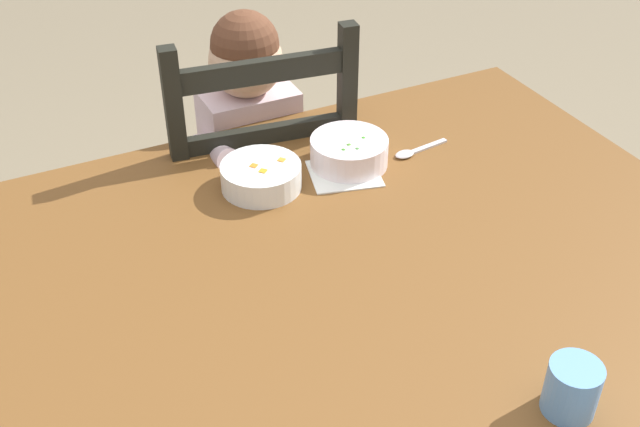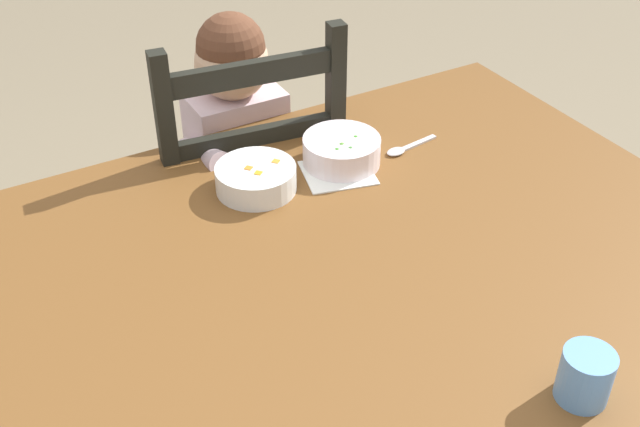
{
  "view_description": "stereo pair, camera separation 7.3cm",
  "coord_description": "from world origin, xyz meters",
  "px_view_note": "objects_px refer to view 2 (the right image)",
  "views": [
    {
      "loc": [
        -0.44,
        -0.96,
        1.61
      ],
      "look_at": [
        0.06,
        0.08,
        0.77
      ],
      "focal_mm": 44.3,
      "sensor_mm": 36.0,
      "label": 1
    },
    {
      "loc": [
        -0.51,
        -0.92,
        1.61
      ],
      "look_at": [
        0.06,
        0.08,
        0.77
      ],
      "focal_mm": 44.3,
      "sensor_mm": 36.0,
      "label": 2
    }
  ],
  "objects_px": {
    "dining_table": "(312,306)",
    "dining_chair": "(243,207)",
    "spoon": "(403,149)",
    "drinking_cup": "(585,376)",
    "child_figure": "(242,148)",
    "bowl_of_peas": "(342,150)",
    "bowl_of_carrots": "(256,178)"
  },
  "relations": [
    {
      "from": "child_figure",
      "to": "bowl_of_peas",
      "type": "bearing_deg",
      "value": -71.29
    },
    {
      "from": "dining_table",
      "to": "bowl_of_peas",
      "type": "bearing_deg",
      "value": 51.07
    },
    {
      "from": "bowl_of_peas",
      "to": "spoon",
      "type": "bearing_deg",
      "value": -8.59
    },
    {
      "from": "drinking_cup",
      "to": "dining_chair",
      "type": "bearing_deg",
      "value": 94.65
    },
    {
      "from": "bowl_of_carrots",
      "to": "dining_chair",
      "type": "bearing_deg",
      "value": 72.73
    },
    {
      "from": "child_figure",
      "to": "drinking_cup",
      "type": "bearing_deg",
      "value": -85.7
    },
    {
      "from": "bowl_of_carrots",
      "to": "spoon",
      "type": "distance_m",
      "value": 0.34
    },
    {
      "from": "dining_table",
      "to": "bowl_of_peas",
      "type": "height_order",
      "value": "bowl_of_peas"
    },
    {
      "from": "bowl_of_peas",
      "to": "bowl_of_carrots",
      "type": "height_order",
      "value": "bowl_of_peas"
    },
    {
      "from": "dining_table",
      "to": "dining_chair",
      "type": "bearing_deg",
      "value": 78.22
    },
    {
      "from": "bowl_of_carrots",
      "to": "drinking_cup",
      "type": "distance_m",
      "value": 0.74
    },
    {
      "from": "spoon",
      "to": "drinking_cup",
      "type": "height_order",
      "value": "drinking_cup"
    },
    {
      "from": "dining_table",
      "to": "child_figure",
      "type": "height_order",
      "value": "child_figure"
    },
    {
      "from": "dining_chair",
      "to": "drinking_cup",
      "type": "xyz_separation_m",
      "value": [
        0.08,
        -1.01,
        0.3
      ]
    },
    {
      "from": "dining_chair",
      "to": "spoon",
      "type": "xyz_separation_m",
      "value": [
        0.25,
        -0.32,
        0.26
      ]
    },
    {
      "from": "child_figure",
      "to": "bowl_of_peas",
      "type": "distance_m",
      "value": 0.33
    },
    {
      "from": "bowl_of_peas",
      "to": "bowl_of_carrots",
      "type": "bearing_deg",
      "value": 179.98
    },
    {
      "from": "dining_table",
      "to": "spoon",
      "type": "bearing_deg",
      "value": 35.08
    },
    {
      "from": "drinking_cup",
      "to": "spoon",
      "type": "bearing_deg",
      "value": 76.65
    },
    {
      "from": "bowl_of_peas",
      "to": "spoon",
      "type": "height_order",
      "value": "bowl_of_peas"
    },
    {
      "from": "bowl_of_peas",
      "to": "drinking_cup",
      "type": "distance_m",
      "value": 0.72
    },
    {
      "from": "dining_table",
      "to": "drinking_cup",
      "type": "bearing_deg",
      "value": -65.09
    },
    {
      "from": "dining_table",
      "to": "bowl_of_carrots",
      "type": "bearing_deg",
      "value": 84.31
    },
    {
      "from": "child_figure",
      "to": "dining_table",
      "type": "bearing_deg",
      "value": -102.5
    },
    {
      "from": "bowl_of_carrots",
      "to": "spoon",
      "type": "xyz_separation_m",
      "value": [
        0.34,
        -0.02,
        -0.02
      ]
    },
    {
      "from": "bowl_of_peas",
      "to": "drinking_cup",
      "type": "relative_size",
      "value": 1.94
    },
    {
      "from": "dining_chair",
      "to": "drinking_cup",
      "type": "height_order",
      "value": "dining_chair"
    },
    {
      "from": "dining_chair",
      "to": "bowl_of_peas",
      "type": "distance_m",
      "value": 0.43
    },
    {
      "from": "dining_chair",
      "to": "bowl_of_peas",
      "type": "bearing_deg",
      "value": -70.47
    },
    {
      "from": "dining_chair",
      "to": "child_figure",
      "type": "height_order",
      "value": "dining_chair"
    },
    {
      "from": "child_figure",
      "to": "drinking_cup",
      "type": "height_order",
      "value": "child_figure"
    },
    {
      "from": "spoon",
      "to": "drinking_cup",
      "type": "distance_m",
      "value": 0.72
    }
  ]
}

